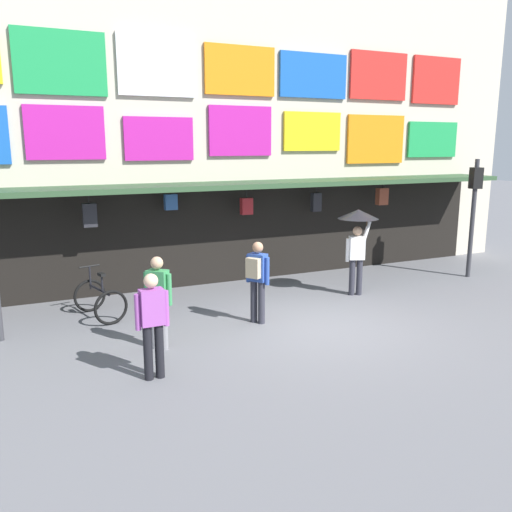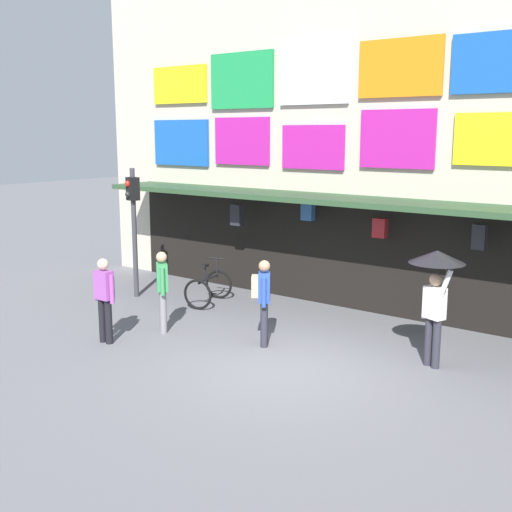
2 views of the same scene
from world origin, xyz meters
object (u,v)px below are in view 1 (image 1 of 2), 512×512
pedestrian_with_umbrella (358,228)px  pedestrian_in_yellow (152,320)px  pedestrian_in_red (257,276)px  bicycle_parked (100,300)px  traffic_light_far (474,199)px  pedestrian_in_green (158,297)px

pedestrian_with_umbrella → pedestrian_in_yellow: bearing=-155.0°
pedestrian_in_yellow → pedestrian_in_red: same height
pedestrian_in_yellow → bicycle_parked: bearing=95.1°
pedestrian_in_red → pedestrian_with_umbrella: bearing=16.3°
pedestrian_in_yellow → pedestrian_in_red: 3.07m
pedestrian_in_yellow → pedestrian_in_red: bearing=33.9°
bicycle_parked → pedestrian_in_red: bearing=-30.3°
traffic_light_far → bicycle_parked: 9.95m
bicycle_parked → pedestrian_in_yellow: bearing=-84.9°
traffic_light_far → bicycle_parked: traffic_light_far is taller
bicycle_parked → pedestrian_in_green: 2.38m
pedestrian_with_umbrella → pedestrian_in_green: size_ratio=1.24×
traffic_light_far → pedestrian_in_green: 9.30m
pedestrian_in_yellow → pedestrian_with_umbrella: size_ratio=0.81×
pedestrian_in_red → traffic_light_far: bearing=9.0°
traffic_light_far → pedestrian_in_green: size_ratio=1.90×
bicycle_parked → pedestrian_in_yellow: (0.30, -3.38, 0.55)m
traffic_light_far → bicycle_parked: (-9.78, 0.57, -1.75)m
pedestrian_with_umbrella → pedestrian_in_green: (-5.19, -1.43, -0.69)m
bicycle_parked → pedestrian_with_umbrella: 6.07m
bicycle_parked → pedestrian_in_red: pedestrian_in_red is taller
traffic_light_far → pedestrian_in_red: 7.10m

